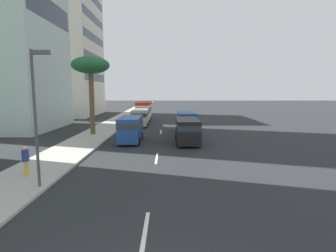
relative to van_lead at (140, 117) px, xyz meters
name	(u,v)px	position (x,y,z in m)	size (l,w,h in m)	color
ground_plane	(162,127)	(-1.11, -3.03, -1.34)	(198.00, 198.00, 0.00)	#26282B
sidewalk_right	(109,126)	(-1.11, 4.24, -1.26)	(162.00, 3.91, 0.15)	#B2ADA3
lane_stripe_near	(145,233)	(-28.87, -3.03, -1.33)	(3.20, 0.16, 0.01)	silver
lane_stripe_mid	(157,158)	(-18.33, -3.03, -1.33)	(3.20, 0.16, 0.01)	silver
lane_stripe_far	(161,132)	(-5.58, -3.03, -1.33)	(3.20, 0.16, 0.01)	silver
van_lead	(140,117)	(0.00, 0.00, 0.00)	(5.15, 2.20, 2.33)	beige
minibus_second	(144,110)	(7.49, 0.11, 0.36)	(6.76, 2.40, 3.11)	silver
van_third	(187,129)	(-12.62, -5.73, 0.00)	(5.20, 2.20, 2.33)	black
van_fourth	(187,121)	(-6.15, -6.12, 0.06)	(5.06, 2.11, 2.45)	#1E478C
van_fifth	(131,128)	(-11.87, -0.26, 0.06)	(5.10, 2.07, 2.45)	#1E478C
pedestrian_near_lamp	(26,159)	(-22.92, 4.22, -0.22)	(0.39, 0.37, 1.74)	gold
palm_tree	(91,67)	(-8.04, 4.52, 6.16)	(4.09, 4.09, 8.51)	brown
street_lamp	(37,104)	(-24.60, 2.57, 3.01)	(0.24, 0.97, 6.80)	#4C4C51
office_tower_far	(67,35)	(17.27, 16.14, 14.53)	(15.73, 10.94, 31.74)	silver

